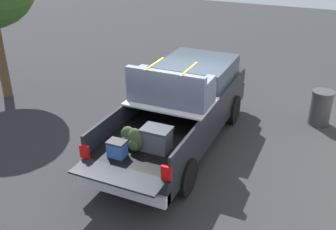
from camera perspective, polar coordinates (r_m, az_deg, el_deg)
name	(u,v)px	position (r m, az deg, el deg)	size (l,w,h in m)	color
ground_plane	(178,144)	(9.86, 1.44, -4.33)	(40.00, 40.00, 0.00)	#262628
pickup_truck	(184,105)	(9.71, 2.32, 1.49)	(6.05, 2.06, 2.23)	black
trash_can	(321,108)	(11.43, 21.60, 1.02)	(0.60, 0.60, 0.98)	#2D2D33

